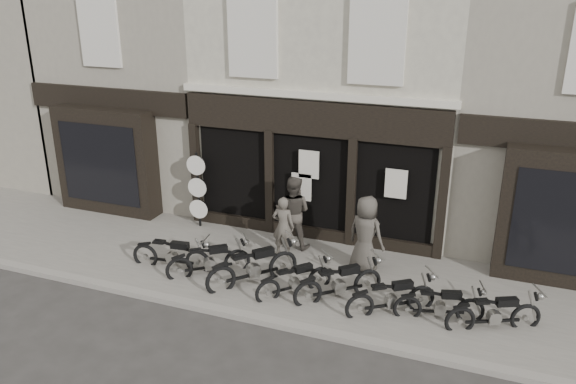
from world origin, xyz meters
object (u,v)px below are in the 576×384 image
(motorcycle_4, at_px, (339,286))
(advert_sign_post, at_px, (198,193))
(motorcycle_5, at_px, (392,300))
(man_centre, at_px, (293,212))
(motorcycle_3, at_px, (295,283))
(man_right, at_px, (366,234))
(man_left, at_px, (283,227))
(motorcycle_7, at_px, (494,317))
(motorcycle_2, at_px, (254,270))
(motorcycle_1, at_px, (210,263))
(motorcycle_6, at_px, (440,307))
(motorcycle_0, at_px, (172,257))

(motorcycle_4, xyz_separation_m, advert_sign_post, (-4.84, 2.38, 0.72))
(motorcycle_5, distance_m, man_centre, 3.86)
(motorcycle_3, height_order, man_right, man_right)
(man_centre, bearing_deg, motorcycle_5, 139.08)
(man_left, bearing_deg, motorcycle_7, 161.06)
(motorcycle_2, relative_size, motorcycle_5, 1.07)
(motorcycle_1, height_order, motorcycle_3, motorcycle_1)
(motorcycle_4, distance_m, man_left, 2.49)
(motorcycle_1, relative_size, man_centre, 0.88)
(motorcycle_4, height_order, advert_sign_post, advert_sign_post)
(motorcycle_6, relative_size, man_left, 1.15)
(motorcycle_0, height_order, motorcycle_3, motorcycle_0)
(motorcycle_5, relative_size, motorcycle_7, 0.96)
(advert_sign_post, bearing_deg, motorcycle_7, -20.74)
(motorcycle_1, distance_m, man_right, 3.81)
(motorcycle_0, distance_m, motorcycle_6, 6.42)
(motorcycle_1, height_order, motorcycle_2, motorcycle_2)
(motorcycle_1, xyz_separation_m, advert_sign_post, (-1.63, 2.41, 0.74))
(motorcycle_3, height_order, motorcycle_5, motorcycle_5)
(motorcycle_0, xyz_separation_m, motorcycle_2, (2.18, 0.01, 0.05))
(motorcycle_0, height_order, man_centre, man_centre)
(motorcycle_3, relative_size, motorcycle_6, 0.85)
(motorcycle_3, bearing_deg, man_centre, 63.63)
(motorcycle_7, bearing_deg, man_centre, 132.24)
(motorcycle_7, height_order, man_centre, man_centre)
(motorcycle_3, xyz_separation_m, man_centre, (-0.88, 2.22, 0.73))
(motorcycle_0, bearing_deg, motorcycle_1, -5.30)
(motorcycle_7, bearing_deg, motorcycle_4, 153.93)
(motorcycle_4, xyz_separation_m, motorcycle_6, (2.19, -0.04, -0.05))
(motorcycle_2, relative_size, advert_sign_post, 0.82)
(motorcycle_1, xyz_separation_m, motorcycle_2, (1.17, -0.02, 0.05))
(motorcycle_4, height_order, man_left, man_left)
(motorcycle_3, bearing_deg, motorcycle_6, -45.97)
(motorcycle_7, xyz_separation_m, advert_sign_post, (-8.10, 2.42, 0.75))
(motorcycle_4, bearing_deg, motorcycle_0, 139.64)
(motorcycle_7, height_order, man_right, man_right)
(motorcycle_0, bearing_deg, man_right, 11.72)
(motorcycle_2, bearing_deg, man_right, -14.68)
(motorcycle_5, bearing_deg, motorcycle_2, 142.97)
(motorcycle_7, relative_size, man_centre, 0.95)
(motorcycle_3, distance_m, motorcycle_6, 3.17)
(motorcycle_5, distance_m, motorcycle_7, 2.06)
(motorcycle_5, bearing_deg, motorcycle_1, 143.22)
(motorcycle_0, bearing_deg, motorcycle_3, -8.84)
(motorcycle_5, height_order, advert_sign_post, advert_sign_post)
(motorcycle_5, bearing_deg, motorcycle_3, 144.57)
(motorcycle_0, relative_size, motorcycle_5, 1.15)
(motorcycle_5, bearing_deg, man_right, 85.95)
(motorcycle_7, relative_size, man_left, 1.17)
(motorcycle_3, xyz_separation_m, motorcycle_4, (0.99, 0.15, 0.04))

